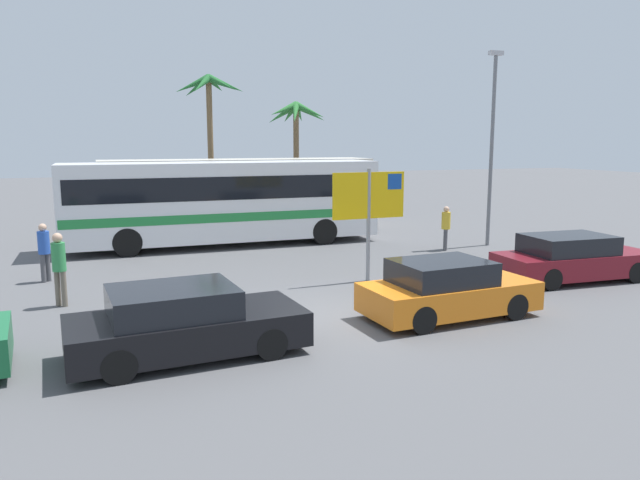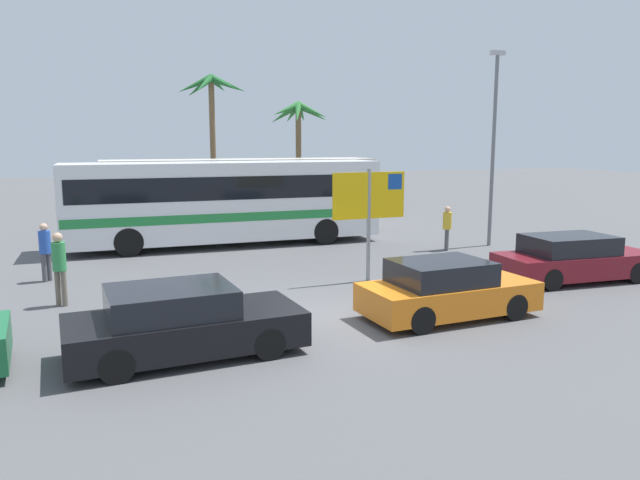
{
  "view_description": "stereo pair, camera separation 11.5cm",
  "coord_description": "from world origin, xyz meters",
  "px_view_note": "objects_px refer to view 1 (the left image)",
  "views": [
    {
      "loc": [
        -4.94,
        -12.3,
        3.95
      ],
      "look_at": [
        0.66,
        2.74,
        1.3
      ],
      "focal_mm": 33.66,
      "sensor_mm": 36.0,
      "label": 1
    },
    {
      "loc": [
        -4.83,
        -12.34,
        3.95
      ],
      "look_at": [
        0.66,
        2.74,
        1.3
      ],
      "focal_mm": 33.66,
      "sensor_mm": 36.0,
      "label": 2
    }
  ],
  "objects_px": {
    "bus_rear_coach": "(240,191)",
    "car_orange": "(447,290)",
    "bus_front_coach": "(224,199)",
    "car_maroon": "(573,259)",
    "pedestrian_crossing_lot": "(446,225)",
    "pedestrian_by_bus": "(59,263)",
    "ferry_sign": "(370,200)",
    "pedestrian_near_sign": "(44,248)",
    "car_black": "(184,323)"
  },
  "relations": [
    {
      "from": "pedestrian_crossing_lot",
      "to": "pedestrian_by_bus",
      "type": "xyz_separation_m",
      "value": [
        -12.8,
        -3.29,
        0.12
      ]
    },
    {
      "from": "bus_front_coach",
      "to": "pedestrian_crossing_lot",
      "type": "distance_m",
      "value": 8.34
    },
    {
      "from": "pedestrian_near_sign",
      "to": "car_orange",
      "type": "bearing_deg",
      "value": -176.11
    },
    {
      "from": "car_black",
      "to": "car_orange",
      "type": "xyz_separation_m",
      "value": [
        5.92,
        0.45,
        -0.0
      ]
    },
    {
      "from": "car_orange",
      "to": "pedestrian_near_sign",
      "type": "bearing_deg",
      "value": 137.96
    },
    {
      "from": "car_black",
      "to": "pedestrian_by_bus",
      "type": "bearing_deg",
      "value": 113.08
    },
    {
      "from": "bus_front_coach",
      "to": "ferry_sign",
      "type": "bearing_deg",
      "value": -69.93
    },
    {
      "from": "bus_rear_coach",
      "to": "ferry_sign",
      "type": "distance_m",
      "value": 10.74
    },
    {
      "from": "bus_front_coach",
      "to": "car_black",
      "type": "bearing_deg",
      "value": -105.09
    },
    {
      "from": "bus_rear_coach",
      "to": "car_orange",
      "type": "relative_size",
      "value": 2.89
    },
    {
      "from": "pedestrian_near_sign",
      "to": "bus_front_coach",
      "type": "bearing_deg",
      "value": -102.42
    },
    {
      "from": "car_orange",
      "to": "pedestrian_crossing_lot",
      "type": "distance_m",
      "value": 8.65
    },
    {
      "from": "car_black",
      "to": "pedestrian_by_bus",
      "type": "xyz_separation_m",
      "value": [
        -2.32,
        4.49,
        0.43
      ]
    },
    {
      "from": "car_maroon",
      "to": "bus_front_coach",
      "type": "bearing_deg",
      "value": 133.94
    },
    {
      "from": "bus_rear_coach",
      "to": "pedestrian_near_sign",
      "type": "relative_size",
      "value": 7.01
    },
    {
      "from": "pedestrian_crossing_lot",
      "to": "pedestrian_by_bus",
      "type": "relative_size",
      "value": 0.9
    },
    {
      "from": "pedestrian_near_sign",
      "to": "pedestrian_by_bus",
      "type": "bearing_deg",
      "value": 142.85
    },
    {
      "from": "pedestrian_crossing_lot",
      "to": "ferry_sign",
      "type": "bearing_deg",
      "value": -106.28
    },
    {
      "from": "ferry_sign",
      "to": "car_maroon",
      "type": "bearing_deg",
      "value": -21.72
    },
    {
      "from": "car_black",
      "to": "car_orange",
      "type": "distance_m",
      "value": 5.93
    },
    {
      "from": "ferry_sign",
      "to": "car_orange",
      "type": "height_order",
      "value": "ferry_sign"
    },
    {
      "from": "bus_front_coach",
      "to": "car_orange",
      "type": "relative_size",
      "value": 2.89
    },
    {
      "from": "pedestrian_crossing_lot",
      "to": "pedestrian_near_sign",
      "type": "relative_size",
      "value": 0.97
    },
    {
      "from": "pedestrian_crossing_lot",
      "to": "bus_front_coach",
      "type": "bearing_deg",
      "value": -170.45
    },
    {
      "from": "car_orange",
      "to": "pedestrian_near_sign",
      "type": "xyz_separation_m",
      "value": [
        -8.78,
        6.98,
        0.35
      ]
    },
    {
      "from": "car_maroon",
      "to": "car_orange",
      "type": "bearing_deg",
      "value": -157.67
    },
    {
      "from": "bus_front_coach",
      "to": "pedestrian_near_sign",
      "type": "relative_size",
      "value": 7.01
    },
    {
      "from": "car_maroon",
      "to": "car_orange",
      "type": "height_order",
      "value": "same"
    },
    {
      "from": "car_maroon",
      "to": "car_black",
      "type": "height_order",
      "value": "same"
    },
    {
      "from": "car_orange",
      "to": "pedestrian_crossing_lot",
      "type": "relative_size",
      "value": 2.51
    },
    {
      "from": "bus_rear_coach",
      "to": "pedestrian_near_sign",
      "type": "xyz_separation_m",
      "value": [
        -7.37,
        -7.57,
        -0.8
      ]
    },
    {
      "from": "car_black",
      "to": "bus_rear_coach",
      "type": "bearing_deg",
      "value": 69.04
    },
    {
      "from": "bus_rear_coach",
      "to": "car_orange",
      "type": "xyz_separation_m",
      "value": [
        1.41,
        -14.55,
        -1.15
      ]
    },
    {
      "from": "bus_rear_coach",
      "to": "car_orange",
      "type": "height_order",
      "value": "bus_rear_coach"
    },
    {
      "from": "bus_front_coach",
      "to": "car_maroon",
      "type": "height_order",
      "value": "bus_front_coach"
    },
    {
      "from": "bus_rear_coach",
      "to": "pedestrian_crossing_lot",
      "type": "height_order",
      "value": "bus_rear_coach"
    },
    {
      "from": "pedestrian_crossing_lot",
      "to": "pedestrian_near_sign",
      "type": "bearing_deg",
      "value": -141.06
    },
    {
      "from": "bus_rear_coach",
      "to": "pedestrian_crossing_lot",
      "type": "distance_m",
      "value": 9.4
    },
    {
      "from": "car_maroon",
      "to": "car_orange",
      "type": "relative_size",
      "value": 1.14
    },
    {
      "from": "car_maroon",
      "to": "pedestrian_near_sign",
      "type": "bearing_deg",
      "value": 163.05
    },
    {
      "from": "bus_front_coach",
      "to": "pedestrian_crossing_lot",
      "type": "height_order",
      "value": "bus_front_coach"
    },
    {
      "from": "bus_rear_coach",
      "to": "ferry_sign",
      "type": "xyz_separation_m",
      "value": [
        1.31,
        -10.64,
        0.54
      ]
    },
    {
      "from": "bus_rear_coach",
      "to": "car_maroon",
      "type": "relative_size",
      "value": 2.53
    },
    {
      "from": "bus_rear_coach",
      "to": "car_black",
      "type": "xyz_separation_m",
      "value": [
        -4.51,
        -14.99,
        -1.15
      ]
    },
    {
      "from": "car_maroon",
      "to": "pedestrian_near_sign",
      "type": "relative_size",
      "value": 2.78
    },
    {
      "from": "ferry_sign",
      "to": "pedestrian_near_sign",
      "type": "xyz_separation_m",
      "value": [
        -8.68,
        3.07,
        -1.34
      ]
    },
    {
      "from": "car_maroon",
      "to": "ferry_sign",
      "type": "bearing_deg",
      "value": 162.67
    },
    {
      "from": "ferry_sign",
      "to": "pedestrian_near_sign",
      "type": "bearing_deg",
      "value": 158.9
    },
    {
      "from": "car_maroon",
      "to": "pedestrian_crossing_lot",
      "type": "distance_m",
      "value": 5.5
    },
    {
      "from": "bus_front_coach",
      "to": "car_maroon",
      "type": "distance_m",
      "value": 12.42
    }
  ]
}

